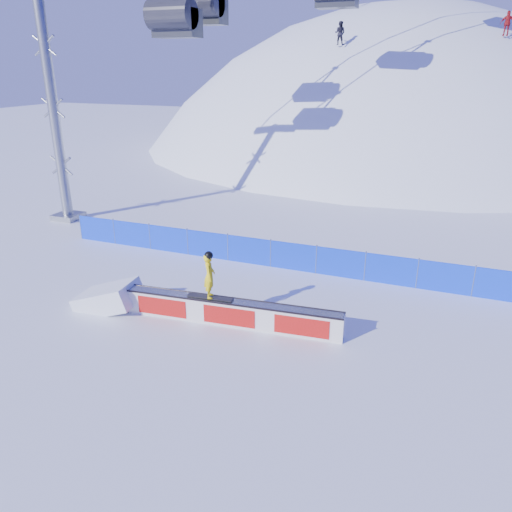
% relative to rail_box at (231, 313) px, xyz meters
% --- Properties ---
extents(ground, '(160.00, 160.00, 0.00)m').
position_rel_rail_box_xyz_m(ground, '(0.46, 0.78, -0.44)').
color(ground, white).
rests_on(ground, ground).
extents(snow_hill, '(64.00, 64.00, 64.00)m').
position_rel_rail_box_xyz_m(snow_hill, '(0.46, 42.78, -18.44)').
color(snow_hill, white).
rests_on(snow_hill, ground).
extents(safety_fence, '(22.05, 0.05, 1.30)m').
position_rel_rail_box_xyz_m(safety_fence, '(0.46, 5.28, 0.16)').
color(safety_fence, '#0C35E5').
rests_on(safety_fence, ground).
extents(rail_box, '(7.44, 1.18, 0.89)m').
position_rel_rail_box_xyz_m(rail_box, '(0.00, 0.00, 0.00)').
color(rail_box, silver).
rests_on(rail_box, ground).
extents(snow_ramp, '(2.39, 1.62, 1.42)m').
position_rel_rail_box_xyz_m(snow_ramp, '(-4.62, -0.41, -0.44)').
color(snow_ramp, white).
rests_on(snow_ramp, ground).
extents(snowboarder, '(1.59, 0.65, 1.64)m').
position_rel_rail_box_xyz_m(snowboarder, '(-0.73, -0.07, 1.26)').
color(snowboarder, black).
rests_on(snowboarder, rail_box).
extents(distant_skiers, '(17.99, 10.22, 5.67)m').
position_rel_rail_box_xyz_m(distant_skiers, '(2.59, 31.42, 11.04)').
color(distant_skiers, black).
rests_on(distant_skiers, ground).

